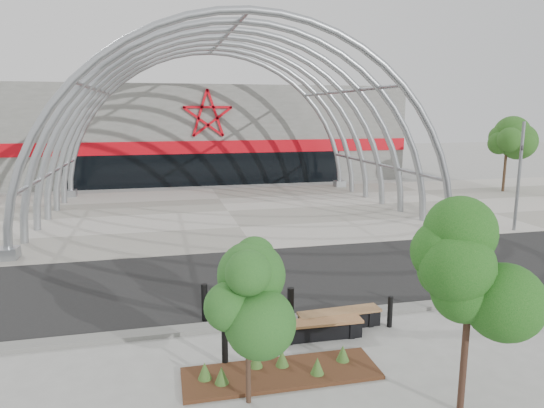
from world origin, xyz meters
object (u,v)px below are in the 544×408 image
signal_pole (519,175)px  bollard_2 (291,308)px  street_tree_0 (248,295)px  street_tree_1 (471,275)px  bench_0 (319,330)px  bench_1 (339,319)px

signal_pole → bollard_2: size_ratio=4.75×
street_tree_0 → street_tree_1: (4.05, -1.28, 0.51)m
street_tree_0 → street_tree_1: 4.28m
signal_pole → street_tree_1: bearing=-132.7°
street_tree_1 → bench_0: 4.83m
street_tree_0 → bench_0: street_tree_0 is taller
signal_pole → street_tree_1: signal_pole is taller
bench_0 → bench_1: (0.76, 0.48, 0.00)m
bench_0 → bollard_2: bearing=124.3°
bollard_2 → street_tree_0: bearing=-119.0°
signal_pole → bench_1: (-12.54, -8.39, -2.59)m
street_tree_1 → bollard_2: 5.52m
bollard_2 → signal_pole: bearing=30.2°
street_tree_0 → bench_1: (3.09, 2.88, -2.10)m
signal_pole → bollard_2: bearing=-149.8°
street_tree_0 → signal_pole: bearing=35.8°
signal_pole → street_tree_0: signal_pole is taller
bench_1 → bollard_2: bollard_2 is taller
bollard_2 → bench_1: bearing=-14.0°
bollard_2 → street_tree_1: bearing=-63.2°
bollard_2 → bench_0: bearing=-55.7°
bench_0 → signal_pole: bearing=33.7°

